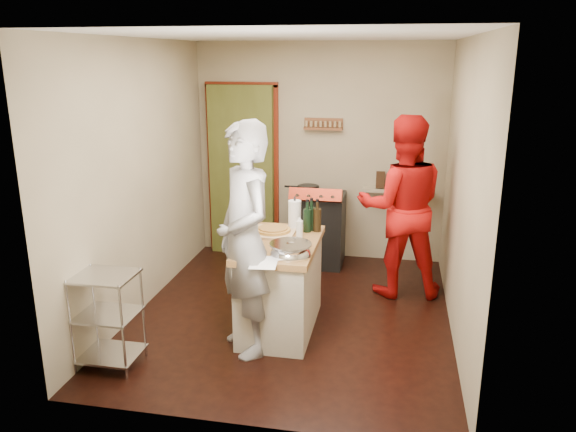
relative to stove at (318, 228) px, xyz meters
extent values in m
plane|color=black|center=(-0.05, -1.42, -0.45)|extent=(3.50, 3.50, 0.00)
cube|color=tan|center=(-0.05, 0.33, 0.85)|extent=(3.00, 0.04, 2.60)
cube|color=#565B23|center=(-1.00, 0.38, 0.60)|extent=(0.80, 0.40, 2.10)
cube|color=maroon|center=(-1.42, 0.31, 0.60)|extent=(0.06, 0.06, 2.10)
cube|color=maroon|center=(-0.58, 0.31, 0.60)|extent=(0.06, 0.06, 2.10)
cube|color=maroon|center=(-1.00, 0.31, 1.65)|extent=(0.90, 0.06, 0.06)
cube|color=brown|center=(0.00, 0.28, 1.15)|extent=(0.46, 0.09, 0.03)
cube|color=brown|center=(0.00, 0.32, 1.21)|extent=(0.46, 0.02, 0.12)
cube|color=olive|center=(0.00, 0.28, 1.21)|extent=(0.42, 0.04, 0.07)
cube|color=tan|center=(0.90, 0.23, 0.45)|extent=(0.80, 0.18, 0.04)
cube|color=black|center=(0.70, 0.23, 0.57)|extent=(0.10, 0.14, 0.22)
cube|color=tan|center=(-1.55, -1.42, 0.85)|extent=(0.04, 3.50, 2.60)
cube|color=tan|center=(1.45, -1.42, 0.85)|extent=(0.04, 3.50, 2.60)
cube|color=white|center=(-0.05, -1.42, 2.16)|extent=(3.00, 3.50, 0.02)
cube|color=black|center=(0.00, 0.01, -0.05)|extent=(0.60, 0.55, 0.80)
cube|color=black|center=(0.00, 0.01, 0.38)|extent=(0.60, 0.55, 0.06)
cube|color=maroon|center=(0.00, -0.27, 0.47)|extent=(0.60, 0.15, 0.17)
cylinder|color=black|center=(-0.15, 0.14, 0.46)|extent=(0.26, 0.26, 0.05)
cylinder|color=silver|center=(-1.55, -2.80, -0.05)|extent=(0.02, 0.02, 0.80)
cylinder|color=silver|center=(-1.11, -2.80, -0.05)|extent=(0.02, 0.02, 0.80)
cylinder|color=silver|center=(-1.55, -2.44, -0.05)|extent=(0.02, 0.02, 0.80)
cylinder|color=silver|center=(-1.11, -2.44, -0.05)|extent=(0.02, 0.02, 0.80)
cube|color=silver|center=(-1.33, -2.62, -0.35)|extent=(0.48, 0.40, 0.02)
cube|color=silver|center=(-1.33, -2.62, 0.00)|extent=(0.48, 0.40, 0.02)
cube|color=silver|center=(-1.33, -2.62, 0.33)|extent=(0.48, 0.40, 0.02)
cube|color=#B9B39D|center=(-0.10, -1.72, -0.06)|extent=(0.60, 1.06, 0.79)
cube|color=#9F6D3C|center=(-0.10, -1.72, 0.37)|extent=(0.66, 1.12, 0.05)
cube|color=#E0BB88|center=(-0.21, -1.51, 0.41)|extent=(0.40, 0.40, 0.02)
cylinder|color=gold|center=(-0.21, -1.51, 0.43)|extent=(0.32, 0.32, 0.02)
ellipsoid|color=silver|center=(0.06, -2.06, 0.45)|extent=(0.35, 0.35, 0.11)
cylinder|color=white|center=(-0.04, -1.33, 0.53)|extent=(0.12, 0.12, 0.28)
cylinder|color=silver|center=(0.05, -1.61, 0.48)|extent=(0.06, 0.06, 0.17)
cube|color=white|center=(-0.12, -2.26, 0.39)|extent=(0.24, 0.32, 0.00)
cylinder|color=black|center=(0.11, -1.33, 0.55)|extent=(0.08, 0.08, 0.31)
cylinder|color=black|center=(0.17, -1.35, 0.55)|extent=(0.08, 0.08, 0.31)
cylinder|color=black|center=(0.08, -1.38, 0.55)|extent=(0.08, 0.08, 0.31)
imported|color=#B7B7BC|center=(-0.31, -2.15, 0.53)|extent=(0.81, 0.85, 1.96)
imported|color=#B80E0C|center=(0.95, -0.68, 0.49)|extent=(1.00, 0.83, 1.88)
camera|label=1|loc=(0.87, -6.35, 2.00)|focal=35.00mm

